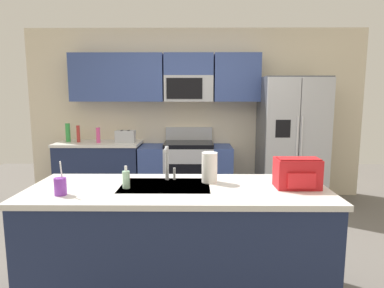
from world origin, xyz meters
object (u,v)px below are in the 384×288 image
(soap_dispenser, at_px, (126,179))
(refrigerator, at_px, (291,141))
(paper_towel_roll, at_px, (209,167))
(drink_cup_purple, at_px, (60,186))
(sink_faucet, at_px, (167,160))
(backpack, at_px, (297,172))
(bottle_pink, at_px, (98,135))
(pepper_mill, at_px, (78,134))
(range_oven, at_px, (186,172))
(bottle_green, at_px, (68,133))
(toaster, at_px, (125,137))

(soap_dispenser, bearing_deg, refrigerator, 51.11)
(soap_dispenser, bearing_deg, paper_towel_roll, 15.92)
(drink_cup_purple, relative_size, paper_towel_roll, 1.00)
(sink_faucet, height_order, backpack, sink_faucet)
(bottle_pink, distance_m, drink_cup_purple, 2.61)
(pepper_mill, bearing_deg, soap_dispenser, -63.43)
(drink_cup_purple, bearing_deg, sink_faucet, 29.05)
(refrigerator, xyz_separation_m, bottle_pink, (-2.83, 0.01, 0.09))
(range_oven, xyz_separation_m, soap_dispenser, (-0.38, -2.45, 0.53))
(pepper_mill, height_order, sink_faucet, sink_faucet)
(bottle_pink, distance_m, bottle_green, 0.49)
(bottle_green, bearing_deg, sink_faucet, -53.38)
(drink_cup_purple, height_order, backpack, drink_cup_purple)
(soap_dispenser, bearing_deg, pepper_mill, 116.57)
(range_oven, distance_m, paper_towel_roll, 2.36)
(bottle_pink, bearing_deg, refrigerator, -0.20)
(paper_towel_roll, bearing_deg, sink_faucet, 172.54)
(drink_cup_purple, height_order, soap_dispenser, drink_cup_purple)
(range_oven, xyz_separation_m, paper_towel_roll, (0.25, -2.27, 0.58))
(refrigerator, xyz_separation_m, bottle_green, (-3.31, 0.11, 0.11))
(bottle_pink, distance_m, backpack, 3.22)
(pepper_mill, relative_size, bottle_pink, 1.12)
(refrigerator, xyz_separation_m, pepper_mill, (-3.15, 0.07, 0.10))
(bottle_green, distance_m, sink_faucet, 2.82)
(refrigerator, relative_size, drink_cup_purple, 7.68)
(refrigerator, distance_m, drink_cup_purple, 3.46)
(bottle_pink, bearing_deg, paper_towel_roll, -55.16)
(sink_faucet, relative_size, backpack, 0.88)
(range_oven, relative_size, bottle_pink, 6.11)
(paper_towel_roll, xyz_separation_m, backpack, (0.65, -0.15, -0.00))
(bottle_green, relative_size, sink_faucet, 0.98)
(refrigerator, xyz_separation_m, toaster, (-2.43, 0.02, 0.07))
(range_oven, xyz_separation_m, drink_cup_purple, (-0.80, -2.62, 0.52))
(range_oven, bearing_deg, toaster, -176.64)
(bottle_pink, bearing_deg, bottle_green, 168.42)
(refrigerator, height_order, sink_faucet, refrigerator)
(range_oven, distance_m, bottle_pink, 1.41)
(refrigerator, bearing_deg, toaster, 179.54)
(range_oven, bearing_deg, pepper_mill, -179.91)
(range_oven, relative_size, bottle_green, 4.92)
(paper_towel_roll, bearing_deg, bottle_pink, 124.84)
(bottle_pink, bearing_deg, drink_cup_purple, -79.17)
(range_oven, relative_size, refrigerator, 0.74)
(backpack, bearing_deg, sink_faucet, 168.64)
(toaster, xyz_separation_m, bottle_green, (-0.88, 0.09, 0.05))
(pepper_mill, height_order, backpack, pepper_mill)
(pepper_mill, xyz_separation_m, paper_towel_roll, (1.85, -2.27, -0.00))
(bottle_green, bearing_deg, paper_towel_roll, -48.80)
(refrigerator, relative_size, sink_faucet, 6.56)
(pepper_mill, bearing_deg, sink_faucet, -55.77)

